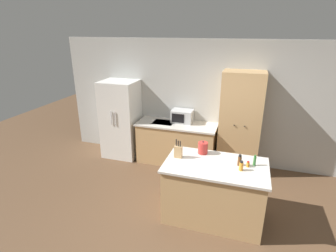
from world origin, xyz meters
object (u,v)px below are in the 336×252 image
Objects in this scene: refrigerator at (121,119)px; spice_bottle_short_red at (248,164)px; spice_bottle_green_herb at (241,166)px; kettle at (203,148)px; spice_bottle_tall_dark at (240,160)px; knife_block at (178,151)px; spice_bottle_amber_oil at (255,161)px; microwave at (182,116)px; pantry_cabinet at (240,123)px.

spice_bottle_short_red is (2.78, -1.49, 0.10)m from refrigerator.
refrigerator is 11.73× the size of spice_bottle_green_herb.
kettle reaches higher than spice_bottle_green_herb.
spice_bottle_tall_dark reaches higher than spice_bottle_green_herb.
spice_bottle_amber_oil is at bearing 4.41° from knife_block.
spice_bottle_green_herb reaches higher than spice_bottle_short_red.
refrigerator reaches higher than microwave.
pantry_cabinet reaches higher than spice_bottle_green_herb.
knife_block is at bearing -178.62° from spice_bottle_tall_dark.
refrigerator is 0.85× the size of pantry_cabinet.
microwave is 2.09× the size of kettle.
pantry_cabinet is 12.01× the size of spice_bottle_tall_dark.
kettle is at bearing -110.55° from pantry_cabinet.
kettle is at bearing 161.19° from spice_bottle_short_red.
microwave is 3.00× the size of spice_bottle_green_herb.
spice_bottle_short_red is (0.20, -1.57, -0.06)m from pantry_cabinet.
spice_bottle_amber_oil is at bearing 39.23° from spice_bottle_short_red.
spice_bottle_tall_dark is 1.16× the size of spice_bottle_green_herb.
kettle reaches higher than spice_bottle_tall_dark.
refrigerator is 2.31m from knife_block.
refrigerator reaches higher than spice_bottle_tall_dark.
spice_bottle_green_herb is (2.69, -1.62, 0.12)m from refrigerator.
spice_bottle_tall_dark is at bearing 1.38° from knife_block.
knife_block reaches higher than spice_bottle_amber_oil.
spice_bottle_tall_dark is at bearing -29.16° from refrigerator.
pantry_cabinet is 6.83× the size of knife_block.
spice_bottle_tall_dark is 0.14m from spice_bottle_green_herb.
spice_bottle_tall_dark is 0.62m from kettle.
knife_block is 1.76× the size of spice_bottle_tall_dark.
spice_bottle_tall_dark is (1.27, -1.63, -0.03)m from microwave.
pantry_cabinet reaches higher than knife_block.
pantry_cabinet reaches higher than spice_bottle_short_red.
spice_bottle_amber_oil is at bearing -11.96° from kettle.
knife_block is 1.84× the size of spice_bottle_amber_oil.
spice_bottle_amber_oil is at bearing 17.21° from spice_bottle_tall_dark.
microwave is 4.98× the size of spice_bottle_short_red.
kettle reaches higher than spice_bottle_short_red.
pantry_cabinet is at bearing 1.68° from refrigerator.
microwave is 2.71× the size of spice_bottle_amber_oil.
spice_bottle_green_herb is (1.30, -1.77, -0.04)m from microwave.
microwave reaches higher than spice_bottle_short_red.
spice_bottle_green_herb is (0.94, -0.12, -0.03)m from knife_block.
refrigerator is 3.20m from spice_bottle_amber_oil.
spice_bottle_short_red is 0.74m from kettle.
pantry_cabinet is 4.63× the size of microwave.
spice_bottle_amber_oil is (1.48, -1.57, -0.03)m from microwave.
knife_block is 1.03m from spice_bottle_short_red.
microwave is 1.69m from knife_block.
spice_bottle_tall_dark is at bearing -162.79° from spice_bottle_amber_oil.
spice_bottle_green_herb is at bearing -7.19° from knife_block.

